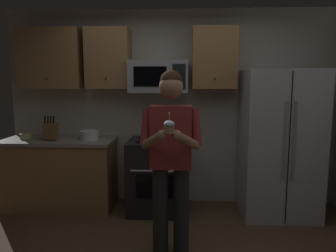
{
  "coord_description": "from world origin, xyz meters",
  "views": [
    {
      "loc": [
        0.17,
        -2.56,
        1.65
      ],
      "look_at": [
        0.03,
        0.32,
        1.25
      ],
      "focal_mm": 33.67,
      "sensor_mm": 36.0,
      "label": 1
    }
  ],
  "objects": [
    {
      "name": "cabinet_row_upper",
      "position": [
        -0.72,
        1.53,
        1.95
      ],
      "size": [
        2.78,
        0.36,
        0.76
      ],
      "color": "#9E7247"
    },
    {
      "name": "bowl_large_white",
      "position": [
        -1.04,
        1.37,
        0.98
      ],
      "size": [
        0.25,
        0.25,
        0.11
      ],
      "color": "white",
      "rests_on": "counter_left"
    },
    {
      "name": "bowl_small_colored",
      "position": [
        -1.88,
        1.38,
        0.96
      ],
      "size": [
        0.16,
        0.16,
        0.07
      ],
      "color": "beige",
      "rests_on": "counter_left"
    },
    {
      "name": "oven_range",
      "position": [
        -0.15,
        1.36,
        0.46
      ],
      "size": [
        0.76,
        0.7,
        0.93
      ],
      "color": "black",
      "rests_on": "ground"
    },
    {
      "name": "wall_back",
      "position": [
        0.0,
        1.75,
        1.3
      ],
      "size": [
        4.4,
        0.1,
        2.6
      ],
      "primitive_type": "cube",
      "color": "beige",
      "rests_on": "ground"
    },
    {
      "name": "knife_block",
      "position": [
        -1.53,
        1.33,
        1.03
      ],
      "size": [
        0.16,
        0.15,
        0.32
      ],
      "color": "brown",
      "rests_on": "counter_left"
    },
    {
      "name": "person",
      "position": [
        0.05,
        0.31,
        1.0
      ],
      "size": [
        0.6,
        0.48,
        1.76
      ],
      "color": "#262628",
      "rests_on": "ground"
    },
    {
      "name": "cupcake",
      "position": [
        0.05,
        -0.02,
        1.29
      ],
      "size": [
        0.09,
        0.09,
        0.17
      ],
      "color": "#A87F56"
    },
    {
      "name": "refrigerator",
      "position": [
        1.35,
        1.32,
        0.9
      ],
      "size": [
        0.9,
        0.75,
        1.8
      ],
      "color": "#B7BABF",
      "rests_on": "ground"
    },
    {
      "name": "counter_left",
      "position": [
        -1.45,
        1.38,
        0.46
      ],
      "size": [
        1.44,
        0.66,
        0.92
      ],
      "color": "#9E7247",
      "rests_on": "ground"
    },
    {
      "name": "microwave",
      "position": [
        -0.15,
        1.48,
        1.72
      ],
      "size": [
        0.74,
        0.41,
        0.4
      ],
      "color": "#9EA0A5"
    }
  ]
}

